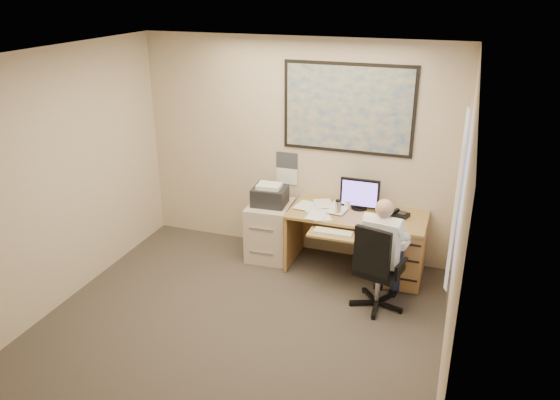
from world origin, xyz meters
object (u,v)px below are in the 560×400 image
(desk, at_px, (384,240))
(filing_cabinet, at_px, (270,225))
(office_chair, at_px, (378,284))
(person, at_px, (381,254))

(desk, distance_m, filing_cabinet, 1.43)
(desk, height_order, office_chair, desk)
(filing_cabinet, height_order, office_chair, office_chair)
(person, bearing_deg, desk, 103.84)
(filing_cabinet, height_order, person, person)
(office_chair, xyz_separation_m, person, (-0.01, 0.08, 0.33))
(office_chair, bearing_deg, desk, 110.52)
(desk, bearing_deg, filing_cabinet, -179.70)
(filing_cabinet, bearing_deg, person, -27.80)
(desk, relative_size, office_chair, 1.61)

